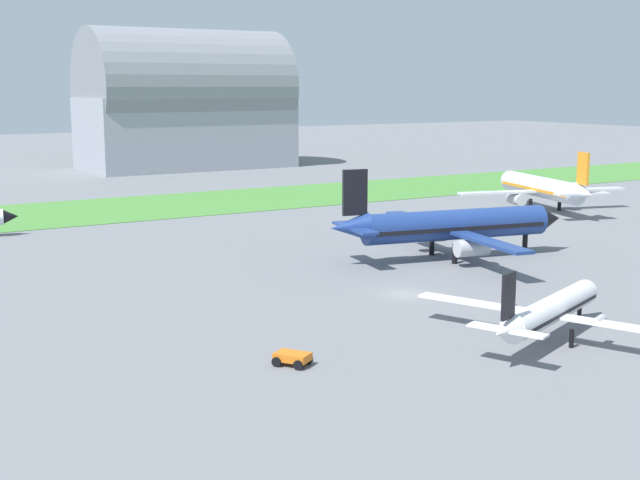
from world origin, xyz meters
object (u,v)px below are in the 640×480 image
(airplane_foreground_turboprop, at_px, (550,310))
(baggage_cart_midfield, at_px, (292,357))
(airplane_midfield_jet, at_px, (451,226))
(airplane_parked_jet_far, at_px, (543,188))

(airplane_foreground_turboprop, bearing_deg, baggage_cart_midfield, 143.24)
(airplane_foreground_turboprop, height_order, airplane_midfield_jet, airplane_midfield_jet)
(airplane_foreground_turboprop, bearing_deg, airplane_midfield_jet, 41.23)
(airplane_foreground_turboprop, relative_size, baggage_cart_midfield, 7.14)
(airplane_foreground_turboprop, distance_m, baggage_cart_midfield, 20.32)
(airplane_midfield_jet, xyz_separation_m, baggage_cart_midfield, (-34.12, -24.00, -3.19))
(airplane_parked_jet_far, height_order, airplane_foreground_turboprop, airplane_parked_jet_far)
(airplane_parked_jet_far, relative_size, airplane_midfield_jet, 0.93)
(airplane_midfield_jet, bearing_deg, airplane_parked_jet_far, 41.96)
(airplane_midfield_jet, distance_m, baggage_cart_midfield, 41.83)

